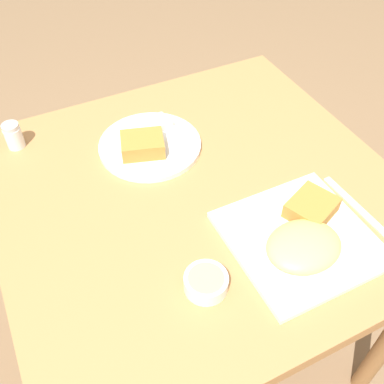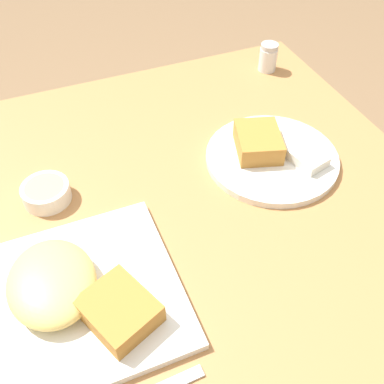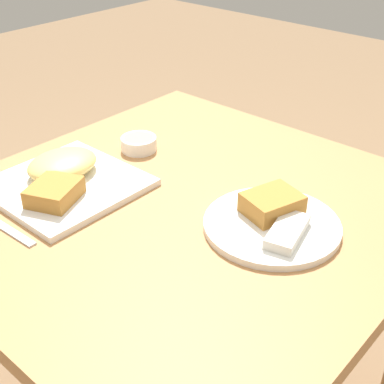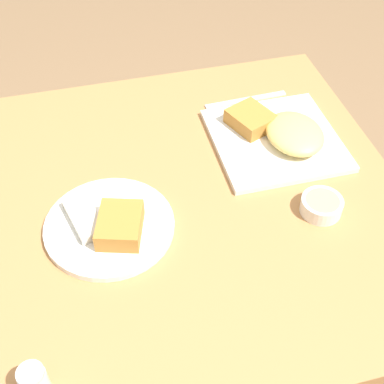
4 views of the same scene
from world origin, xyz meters
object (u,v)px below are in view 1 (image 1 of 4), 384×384
salt_shaker (14,137)px  butter_knife (358,208)px  sauce_ramekin (206,282)px  plate_oval_far (148,144)px  plate_square_near (303,237)px

salt_shaker → butter_knife: 0.84m
sauce_ramekin → salt_shaker: bearing=112.6°
plate_oval_far → salt_shaker: salt_shaker is taller
sauce_ramekin → butter_knife: (0.39, 0.03, -0.02)m
plate_oval_far → butter_knife: size_ratio=1.20×
salt_shaker → butter_knife: salt_shaker is taller
butter_knife → salt_shaker: bearing=46.9°
sauce_ramekin → butter_knife: sauce_ramekin is taller
plate_square_near → butter_knife: 0.17m
plate_square_near → butter_knife: size_ratio=1.32×
plate_oval_far → salt_shaker: size_ratio=3.82×
sauce_ramekin → butter_knife: size_ratio=0.40×
plate_square_near → sauce_ramekin: 0.22m
plate_oval_far → sauce_ramekin: (-0.06, -0.42, 0.00)m
plate_oval_far → sauce_ramekin: bearing=-97.6°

